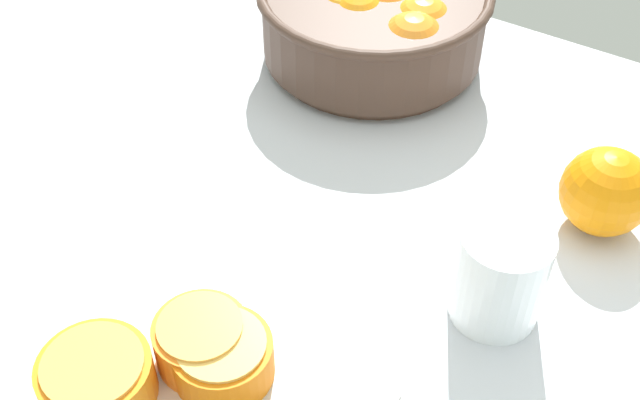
% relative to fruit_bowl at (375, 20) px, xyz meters
% --- Properties ---
extents(ground_plane, '(1.40, 0.80, 0.03)m').
position_rel_fruit_bowl_xyz_m(ground_plane, '(0.13, -0.24, -0.07)').
color(ground_plane, silver).
extents(fruit_bowl, '(0.26, 0.26, 0.11)m').
position_rel_fruit_bowl_xyz_m(fruit_bowl, '(0.00, 0.00, 0.00)').
color(fruit_bowl, '#473328').
rests_on(fruit_bowl, ground_plane).
extents(juice_glass, '(0.08, 0.08, 0.09)m').
position_rel_fruit_bowl_xyz_m(juice_glass, '(0.27, -0.27, -0.01)').
color(juice_glass, white).
rests_on(juice_glass, ground_plane).
extents(orange_half_0, '(0.07, 0.07, 0.04)m').
position_rel_fruit_bowl_xyz_m(orange_half_0, '(0.10, -0.45, -0.01)').
color(orange_half_0, orange).
rests_on(orange_half_0, cutting_board).
extents(orange_half_1, '(0.08, 0.08, 0.04)m').
position_rel_fruit_bowl_xyz_m(orange_half_1, '(0.05, -0.51, -0.01)').
color(orange_half_1, orange).
rests_on(orange_half_1, cutting_board).
extents(orange_half_2, '(0.08, 0.08, 0.04)m').
position_rel_fruit_bowl_xyz_m(orange_half_2, '(0.12, -0.45, -0.01)').
color(orange_half_2, orange).
rests_on(orange_half_2, cutting_board).
extents(loose_orange_0, '(0.08, 0.08, 0.08)m').
position_rel_fruit_bowl_xyz_m(loose_orange_0, '(0.31, -0.12, -0.01)').
color(loose_orange_0, orange).
rests_on(loose_orange_0, ground_plane).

